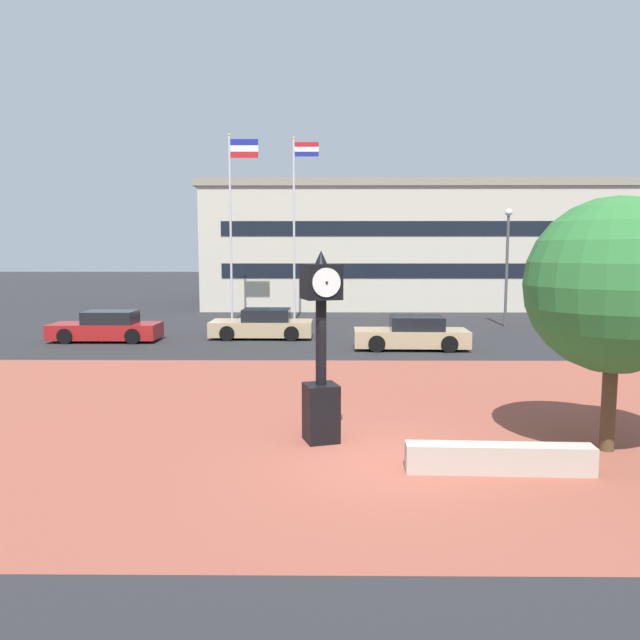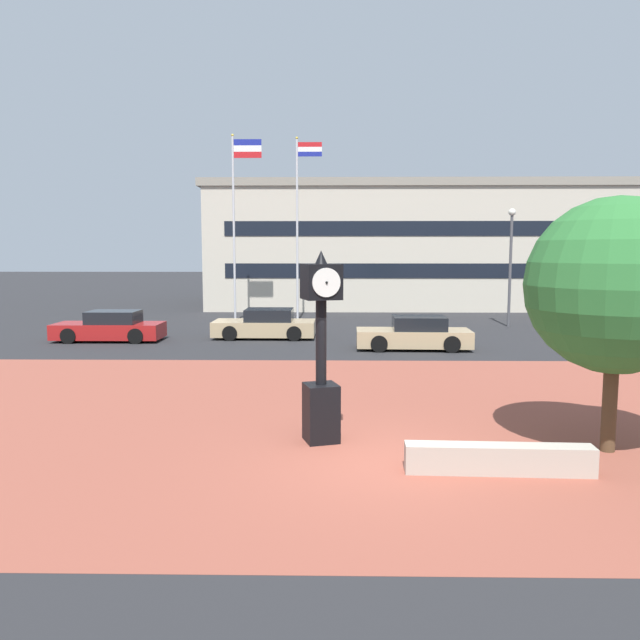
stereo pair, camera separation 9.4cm
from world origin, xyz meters
The scene contains 12 objects.
ground_plane centered at (0.00, 0.00, 0.00)m, with size 200.00×200.00×0.00m, color #262628.
plaza_brick_paving centered at (0.00, 3.09, 0.00)m, with size 44.00×14.17×0.01m, color brown.
planter_wall centered at (1.98, -0.61, 0.25)m, with size 3.20×0.40×0.50m, color #ADA393.
street_clock centered at (-1.09, 1.12, 1.76)m, with size 0.86×0.88×3.81m.
plaza_tree centered at (4.55, 0.71, 3.09)m, with size 3.54×3.29×4.81m.
car_street_near centered at (2.36, 12.73, 0.57)m, with size 4.43×1.90×1.28m.
car_street_mid centered at (-10.23, 14.69, 0.57)m, with size 4.49×1.81×1.28m.
car_street_far centered at (-3.74, 15.68, 0.57)m, with size 4.43×2.01×1.28m.
flagpole_primary centered at (-5.94, 22.19, 5.79)m, with size 1.60×0.14×9.92m.
flagpole_secondary centered at (-2.60, 22.19, 5.48)m, with size 1.39×0.14×9.76m.
civic_building centered at (5.27, 33.61, 4.12)m, with size 28.76×13.61×8.23m.
street_lamp_post centered at (8.07, 19.96, 3.65)m, with size 0.36×0.36×5.87m.
Camera 2 is at (-0.91, -10.79, 3.80)m, focal length 34.34 mm.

